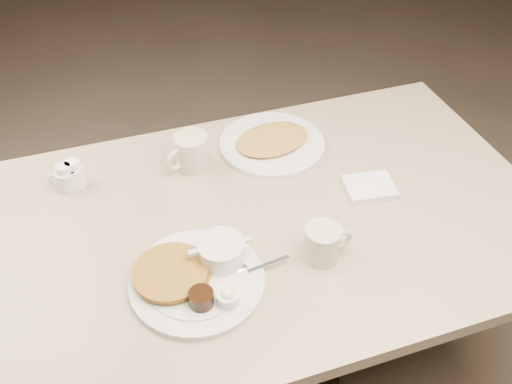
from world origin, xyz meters
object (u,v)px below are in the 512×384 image
object	(u,v)px
coffee_mug_far	(191,152)
creamer_left	(74,175)
diner_table	(258,261)
hash_plate	(272,142)
creamer_right	(66,179)
coffee_mug_near	(323,243)
main_plate	(198,273)

from	to	relation	value
coffee_mug_far	creamer_left	xyz separation A→B (m)	(-0.32, 0.02, -0.01)
coffee_mug_far	diner_table	bearing A→B (deg)	-66.17
coffee_mug_far	creamer_left	world-z (taller)	coffee_mug_far
coffee_mug_far	hash_plate	xyz separation A→B (m)	(0.25, 0.02, -0.04)
coffee_mug_far	creamer_right	size ratio (longest dim) A/B	1.78
diner_table	creamer_left	bearing A→B (deg)	147.22
coffee_mug_far	creamer_right	bearing A→B (deg)	178.17
diner_table	coffee_mug_near	world-z (taller)	coffee_mug_near
creamer_right	hash_plate	world-z (taller)	creamer_right
creamer_right	coffee_mug_near	bearing A→B (deg)	-38.47
coffee_mug_near	hash_plate	size ratio (longest dim) A/B	0.32
diner_table	coffee_mug_near	xyz separation A→B (m)	(0.10, -0.17, 0.22)
diner_table	coffee_mug_near	size ratio (longest dim) A/B	12.41
coffee_mug_near	hash_plate	distance (m)	0.45
main_plate	hash_plate	xyz separation A→B (m)	(0.33, 0.42, -0.01)
diner_table	main_plate	xyz separation A→B (m)	(-0.19, -0.15, 0.19)
main_plate	coffee_mug_far	distance (m)	0.41
coffee_mug_far	creamer_left	size ratio (longest dim) A/B	1.81
creamer_left	hash_plate	size ratio (longest dim) A/B	0.22
main_plate	creamer_right	bearing A→B (deg)	121.99
coffee_mug_near	creamer_right	size ratio (longest dim) A/B	1.49
hash_plate	creamer_right	bearing A→B (deg)	-179.40
coffee_mug_near	creamer_right	xyz separation A→B (m)	(-0.55, 0.44, -0.01)
main_plate	creamer_right	world-z (taller)	creamer_right
main_plate	creamer_left	size ratio (longest dim) A/B	4.69
diner_table	creamer_left	distance (m)	0.55
main_plate	creamer_left	bearing A→B (deg)	119.12
diner_table	main_plate	bearing A→B (deg)	-142.85
main_plate	creamer_right	distance (m)	0.49
diner_table	coffee_mug_far	bearing A→B (deg)	113.83
main_plate	coffee_mug_far	size ratio (longest dim) A/B	2.59
coffee_mug_far	hash_plate	distance (m)	0.25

